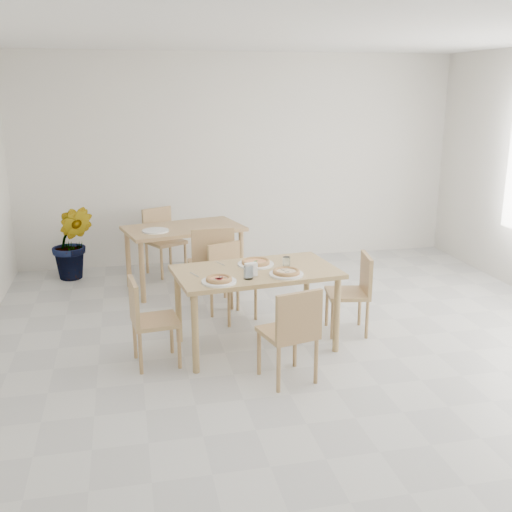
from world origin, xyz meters
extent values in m
plane|color=beige|center=(0.00, 0.00, 0.00)|extent=(7.00, 7.00, 0.00)
plane|color=white|center=(0.00, 0.00, 2.80)|extent=(7.00, 7.00, 0.00)
plane|color=silver|center=(0.00, 3.50, 1.40)|extent=(6.00, 0.00, 6.00)
cube|color=#A68455|center=(-0.44, 0.53, 0.73)|extent=(1.54, 0.98, 0.04)
cylinder|color=#A68455|center=(-1.05, 0.11, 0.35)|extent=(0.06, 0.06, 0.71)
cylinder|color=#A68455|center=(0.25, 0.26, 0.35)|extent=(0.06, 0.06, 0.71)
cylinder|color=#A68455|center=(-1.13, 0.79, 0.35)|extent=(0.06, 0.06, 0.71)
cylinder|color=#A68455|center=(0.17, 0.94, 0.35)|extent=(0.06, 0.06, 0.71)
cube|color=#A68853|center=(-0.33, -0.17, 0.41)|extent=(0.49, 0.49, 0.04)
cube|color=#A68853|center=(-0.29, -0.34, 0.62)|extent=(0.40, 0.13, 0.38)
cylinder|color=#A68853|center=(-0.20, 0.04, 0.20)|extent=(0.03, 0.03, 0.39)
cylinder|color=#A68853|center=(-0.54, -0.04, 0.20)|extent=(0.03, 0.03, 0.39)
cylinder|color=#A68853|center=(-0.12, -0.29, 0.20)|extent=(0.03, 0.03, 0.39)
cylinder|color=#A68853|center=(-0.46, -0.38, 0.20)|extent=(0.03, 0.03, 0.39)
cube|color=#A68853|center=(-0.52, 1.26, 0.40)|extent=(0.51, 0.51, 0.04)
cube|color=#A68853|center=(-0.59, 1.42, 0.60)|extent=(0.37, 0.19, 0.37)
cylinder|color=#A68853|center=(-0.60, 1.05, 0.19)|extent=(0.03, 0.03, 0.38)
cylinder|color=#A68853|center=(-0.30, 1.18, 0.19)|extent=(0.03, 0.03, 0.38)
cylinder|color=#A68853|center=(-0.73, 1.35, 0.19)|extent=(0.03, 0.03, 0.38)
cylinder|color=#A68853|center=(-0.43, 1.48, 0.19)|extent=(0.03, 0.03, 0.38)
cube|color=#A68853|center=(-1.36, 0.36, 0.39)|extent=(0.43, 0.43, 0.04)
cube|color=#A68853|center=(-1.54, 0.34, 0.60)|extent=(0.08, 0.39, 0.37)
cylinder|color=#A68853|center=(-1.18, 0.22, 0.19)|extent=(0.03, 0.03, 0.38)
cylinder|color=#A68853|center=(-1.22, 0.55, 0.19)|extent=(0.03, 0.03, 0.38)
cylinder|color=#A68853|center=(-1.51, 0.18, 0.19)|extent=(0.03, 0.03, 0.38)
cylinder|color=#A68853|center=(-1.55, 0.51, 0.19)|extent=(0.03, 0.03, 0.38)
cube|color=#A68853|center=(0.51, 0.67, 0.40)|extent=(0.45, 0.45, 0.04)
cube|color=#A68853|center=(0.68, 0.64, 0.60)|extent=(0.10, 0.39, 0.37)
cylinder|color=#A68853|center=(0.37, 0.87, 0.19)|extent=(0.03, 0.03, 0.38)
cylinder|color=#A68853|center=(0.31, 0.54, 0.19)|extent=(0.03, 0.03, 0.38)
cylinder|color=#A68853|center=(0.70, 0.81, 0.19)|extent=(0.03, 0.03, 0.38)
cylinder|color=#A68853|center=(0.64, 0.48, 0.19)|extent=(0.03, 0.03, 0.38)
cylinder|color=white|center=(-0.41, 0.67, 0.76)|extent=(0.34, 0.34, 0.02)
cylinder|color=white|center=(-0.21, 0.31, 0.76)|extent=(0.30, 0.30, 0.02)
cylinder|color=white|center=(-0.83, 0.23, 0.76)|extent=(0.30, 0.30, 0.02)
cylinder|color=tan|center=(-0.41, 0.67, 0.77)|extent=(0.31, 0.31, 0.01)
torus|color=tan|center=(-0.41, 0.67, 0.78)|extent=(0.31, 0.31, 0.03)
cylinder|color=orange|center=(-0.41, 0.67, 0.78)|extent=(0.24, 0.24, 0.01)
ellipsoid|color=#235A14|center=(-0.41, 0.67, 0.79)|extent=(0.05, 0.05, 0.01)
cylinder|color=tan|center=(-0.21, 0.31, 0.77)|extent=(0.26, 0.26, 0.01)
torus|color=tan|center=(-0.21, 0.31, 0.78)|extent=(0.26, 0.26, 0.03)
cylinder|color=beige|center=(-0.21, 0.31, 0.78)|extent=(0.19, 0.19, 0.01)
cylinder|color=tan|center=(-0.83, 0.23, 0.77)|extent=(0.26, 0.26, 0.01)
torus|color=tan|center=(-0.83, 0.23, 0.78)|extent=(0.26, 0.26, 0.03)
cylinder|color=orange|center=(-0.83, 0.23, 0.78)|extent=(0.19, 0.19, 0.01)
cylinder|color=white|center=(-0.56, 0.28, 0.80)|extent=(0.08, 0.08, 0.11)
cylinder|color=white|center=(-0.14, 0.57, 0.79)|extent=(0.07, 0.07, 0.09)
cube|color=silver|center=(-0.53, 0.31, 0.76)|extent=(0.13, 0.08, 0.01)
cube|color=white|center=(-0.53, 0.31, 0.82)|extent=(0.11, 0.07, 0.12)
cube|color=silver|center=(-1.00, 0.48, 0.75)|extent=(0.07, 0.16, 0.01)
cube|color=silver|center=(-0.73, 0.78, 0.75)|extent=(0.07, 0.16, 0.01)
cube|color=#A68853|center=(-0.91, 2.40, 0.73)|extent=(1.49, 1.06, 0.04)
cylinder|color=#A68853|center=(-1.42, 1.96, 0.35)|extent=(0.06, 0.06, 0.71)
cylinder|color=#A68853|center=(-0.25, 2.23, 0.35)|extent=(0.06, 0.06, 0.71)
cylinder|color=#A68853|center=(-1.57, 2.57, 0.35)|extent=(0.06, 0.06, 0.71)
cylinder|color=#A68853|center=(-0.39, 2.85, 0.35)|extent=(0.06, 0.06, 0.71)
cube|color=#A68853|center=(-0.69, 1.72, 0.47)|extent=(0.46, 0.46, 0.04)
cube|color=#A68853|center=(-0.69, 1.52, 0.70)|extent=(0.46, 0.05, 0.43)
cylinder|color=#A68853|center=(-0.50, 1.92, 0.22)|extent=(0.04, 0.04, 0.44)
cylinder|color=#A68853|center=(-0.89, 1.92, 0.22)|extent=(0.04, 0.04, 0.44)
cylinder|color=#A68853|center=(-0.49, 1.53, 0.22)|extent=(0.04, 0.04, 0.44)
cylinder|color=#A68853|center=(-0.88, 1.53, 0.22)|extent=(0.04, 0.04, 0.44)
cube|color=#A68853|center=(-1.09, 3.01, 0.43)|extent=(0.57, 0.57, 0.04)
cube|color=#A68853|center=(-1.18, 3.17, 0.65)|extent=(0.39, 0.23, 0.40)
cylinder|color=#A68853|center=(-1.16, 2.76, 0.20)|extent=(0.04, 0.04, 0.41)
cylinder|color=#A68853|center=(-0.85, 2.93, 0.20)|extent=(0.04, 0.04, 0.41)
cylinder|color=#A68853|center=(-1.33, 3.08, 0.20)|extent=(0.04, 0.04, 0.41)
cylinder|color=#A68853|center=(-1.01, 3.25, 0.20)|extent=(0.04, 0.04, 0.41)
cylinder|color=white|center=(-1.24, 2.24, 0.76)|extent=(0.30, 0.30, 0.02)
imported|color=#25631D|center=(-2.24, 3.05, 0.47)|extent=(0.57, 0.48, 0.94)
camera|label=1|loc=(-1.55, -4.53, 2.33)|focal=42.00mm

